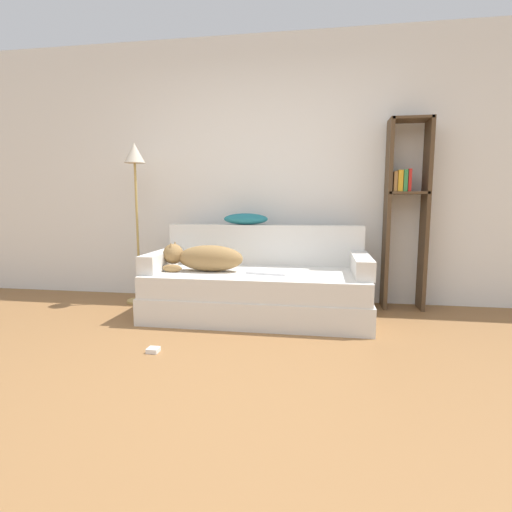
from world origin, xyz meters
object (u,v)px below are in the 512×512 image
Objects in this scene: throw_pillow at (246,219)px; floor_lamp at (136,183)px; power_adapter at (153,350)px; bookshelf at (406,206)px; dog at (203,258)px; laptop at (269,272)px; couch at (258,294)px.

throw_pillow is 1.16m from floor_lamp.
throw_pillow is 1.70m from power_adapter.
floor_lamp is at bearing -175.54° from bookshelf.
dog is 1.66× the size of throw_pillow.
laptop is 0.22× the size of bookshelf.
dog is at bearing -120.90° from throw_pillow.
bookshelf reaches higher than power_adapter.
bookshelf reaches higher than couch.
floor_lamp is 1.92m from power_adapter.
floor_lamp is at bearing 166.47° from couch.
dog is 9.35× the size of power_adapter.
dog is at bearing -25.50° from floor_lamp.
couch is at bearing 60.00° from power_adapter.
throw_pillow is at bearing 132.22° from laptop.
couch is at bearing 156.90° from laptop.
couch is at bearing -13.53° from floor_lamp.
throw_pillow is (0.30, 0.49, 0.33)m from dog.
dog is 0.61m from laptop.
dog is at bearing -171.22° from couch.
couch is 2.66× the size of dog.
floor_lamp is (-1.41, 0.39, 0.79)m from laptop.
dog is 1.06m from power_adapter.
couch is at bearing -65.75° from throw_pillow.
dog is (-0.48, -0.07, 0.33)m from couch.
throw_pillow is (-0.30, 0.50, 0.44)m from laptop.
floor_lamp reaches higher than throw_pillow.
dog is 1.90× the size of laptop.
laptop is 1.22m from power_adapter.
floor_lamp is at bearing -174.43° from throw_pillow.
power_adapter is at bearing -141.79° from bookshelf.
power_adapter is (-0.09, -0.92, -0.52)m from dog.
laptop is at bearing -58.55° from throw_pillow.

